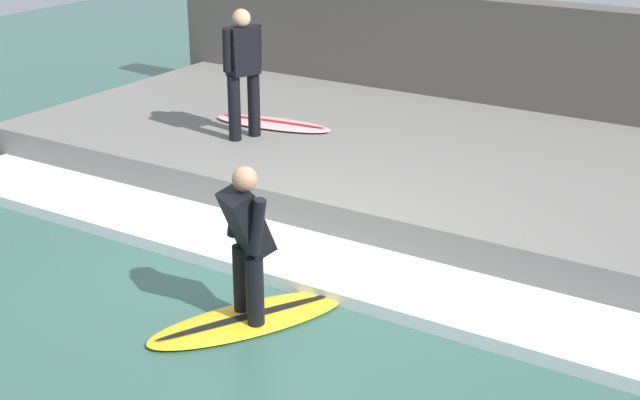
% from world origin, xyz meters
% --- Properties ---
extents(ground_plane, '(28.00, 28.00, 0.00)m').
position_xyz_m(ground_plane, '(0.00, 0.00, 0.00)').
color(ground_plane, '#386056').
extents(concrete_ledge, '(4.40, 10.72, 0.46)m').
position_xyz_m(concrete_ledge, '(3.28, 0.00, 0.23)').
color(concrete_ledge, slate).
rests_on(concrete_ledge, ground_plane).
extents(back_wall, '(0.50, 11.26, 1.90)m').
position_xyz_m(back_wall, '(5.73, 0.00, 0.95)').
color(back_wall, '#544F49').
rests_on(back_wall, ground_plane).
extents(wave_foam_crest, '(1.06, 10.19, 0.13)m').
position_xyz_m(wave_foam_crest, '(0.55, 0.00, 0.06)').
color(wave_foam_crest, white).
rests_on(wave_foam_crest, ground_plane).
extents(surfboard_riding, '(1.91, 1.42, 0.07)m').
position_xyz_m(surfboard_riding, '(-0.63, -0.07, 0.03)').
color(surfboard_riding, yellow).
rests_on(surfboard_riding, ground_plane).
extents(surfer_riding, '(0.52, 0.55, 1.37)m').
position_xyz_m(surfer_riding, '(-0.63, -0.07, 0.82)').
color(surfer_riding, black).
rests_on(surfer_riding, surfboard_riding).
extents(surfer_waiting_near, '(0.52, 0.35, 1.59)m').
position_xyz_m(surfer_waiting_near, '(2.44, 2.23, 1.36)').
color(surfer_waiting_near, black).
rests_on(surfer_waiting_near, concrete_ledge).
extents(surfboard_waiting_near, '(0.70, 1.69, 0.07)m').
position_xyz_m(surfboard_waiting_near, '(3.05, 2.23, 0.49)').
color(surfboard_waiting_near, beige).
rests_on(surfboard_waiting_near, concrete_ledge).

